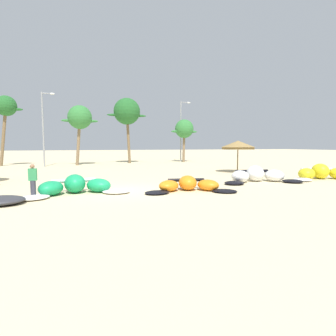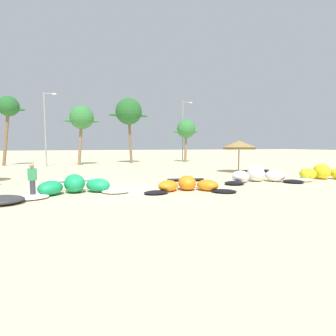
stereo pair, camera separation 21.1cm
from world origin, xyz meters
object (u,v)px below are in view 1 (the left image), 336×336
at_px(lamppost_east_center, 182,128).
at_px(kite_center, 257,176).
at_px(kite_right_of_center, 323,173).
at_px(palm_left, 6,108).
at_px(palm_center_right, 184,129).
at_px(kite_left, 76,186).
at_px(beach_umbrella_middle, 238,145).
at_px(palm_left_of_gap, 80,118).
at_px(person_near_kites, 33,181).
at_px(palm_center_left, 127,112).
at_px(kite_left_of_center, 189,185).
at_px(lamppost_west_center, 44,125).

bearing_deg(lamppost_east_center, kite_center, -98.78).
xyz_separation_m(kite_center, kite_right_of_center, (5.40, -0.41, 0.02)).
xyz_separation_m(palm_left, palm_center_right, (23.29, 0.15, -2.14)).
height_order(kite_left, palm_left, palm_left).
bearing_deg(kite_left, beach_umbrella_middle, 25.32).
xyz_separation_m(palm_left, palm_left_of_gap, (8.46, -1.67, -1.12)).
relative_size(kite_left, person_near_kites, 3.39).
distance_m(palm_center_right, lamppost_east_center, 1.44).
distance_m(kite_center, beach_umbrella_middle, 6.66).
bearing_deg(palm_center_left, kite_left_of_center, -91.84).
relative_size(kite_right_of_center, palm_left, 0.66).
height_order(kite_right_of_center, palm_left_of_gap, palm_left_of_gap).
height_order(kite_right_of_center, lamppost_east_center, lamppost_east_center).
bearing_deg(kite_right_of_center, lamppost_east_center, 94.28).
xyz_separation_m(kite_left, palm_center_right, (15.23, 22.75, 4.51)).
bearing_deg(kite_right_of_center, kite_center, 175.70).
relative_size(person_near_kites, lamppost_east_center, 0.18).
relative_size(beach_umbrella_middle, palm_left, 0.36).
bearing_deg(palm_center_left, kite_left, -106.30).
bearing_deg(palm_center_right, palm_left_of_gap, -173.00).
relative_size(beach_umbrella_middle, lamppost_west_center, 0.35).
height_order(palm_left, palm_center_right, palm_left).
relative_size(kite_left, beach_umbrella_middle, 1.80).
xyz_separation_m(kite_right_of_center, beach_umbrella_middle, (-3.12, 6.30, 2.09)).
relative_size(kite_left_of_center, palm_left_of_gap, 0.68).
bearing_deg(kite_center, kite_right_of_center, -4.30).
xyz_separation_m(kite_left, palm_left, (-8.06, 22.60, 6.65)).
distance_m(beach_umbrella_middle, lamppost_east_center, 17.78).
distance_m(palm_center_left, palm_center_right, 8.88).
xyz_separation_m(kite_left, palm_left_of_gap, (0.40, 20.93, 5.53)).
xyz_separation_m(person_near_kites, palm_left, (-6.19, 23.28, 6.21)).
bearing_deg(palm_left_of_gap, person_near_kites, -95.99).
distance_m(beach_umbrella_middle, person_near_kites, 17.57).
bearing_deg(person_near_kites, lamppost_west_center, 94.82).
xyz_separation_m(palm_left_of_gap, lamppost_east_center, (14.96, 3.23, -0.76)).
height_order(palm_left, lamppost_east_center, lamppost_east_center).
bearing_deg(person_near_kites, palm_center_right, 53.87).
distance_m(person_near_kites, palm_center_left, 25.64).
distance_m(kite_left, palm_left_of_gap, 21.65).
distance_m(kite_left, lamppost_west_center, 20.65).
xyz_separation_m(kite_center, palm_left, (-19.79, 21.86, 6.61)).
relative_size(kite_left, kite_left_of_center, 1.09).
xyz_separation_m(palm_center_left, palm_center_right, (8.60, 0.07, -2.22)).
height_order(kite_left, beach_umbrella_middle, beach_umbrella_middle).
bearing_deg(kite_right_of_center, palm_center_right, 94.85).
relative_size(palm_left_of_gap, lamppost_east_center, 0.81).
distance_m(kite_left_of_center, palm_center_right, 26.01).
height_order(person_near_kites, palm_left, palm_left).
bearing_deg(lamppost_west_center, kite_left_of_center, -65.64).
xyz_separation_m(kite_left_of_center, lamppost_east_center, (9.48, 25.24, 4.83)).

